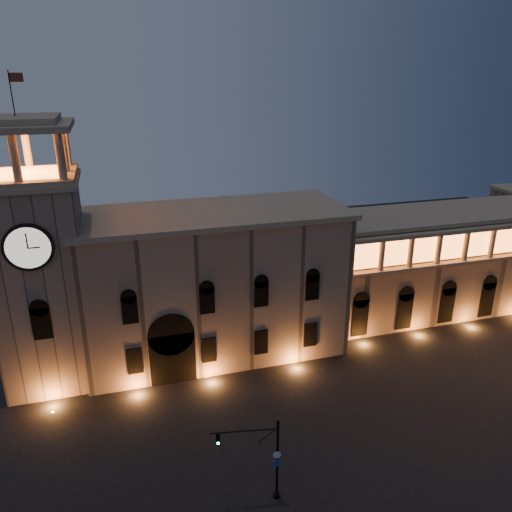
% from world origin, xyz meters
% --- Properties ---
extents(ground, '(160.00, 160.00, 0.00)m').
position_xyz_m(ground, '(0.00, 0.00, 0.00)').
color(ground, black).
rests_on(ground, ground).
extents(government_building, '(30.80, 12.80, 17.60)m').
position_xyz_m(government_building, '(-2.08, 21.93, 8.77)').
color(government_building, '#8D725C').
rests_on(government_building, ground).
extents(clock_tower, '(9.80, 9.80, 32.40)m').
position_xyz_m(clock_tower, '(-20.50, 20.98, 12.50)').
color(clock_tower, '#8D725C').
rests_on(clock_tower, ground).
extents(colonnade_wing, '(40.60, 11.50, 14.50)m').
position_xyz_m(colonnade_wing, '(32.00, 23.92, 7.33)').
color(colonnade_wing, '#886C57').
rests_on(colonnade_wing, ground).
extents(traffic_light, '(5.44, 1.27, 7.55)m').
position_xyz_m(traffic_light, '(-3.06, -1.96, 3.96)').
color(traffic_light, black).
rests_on(traffic_light, ground).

